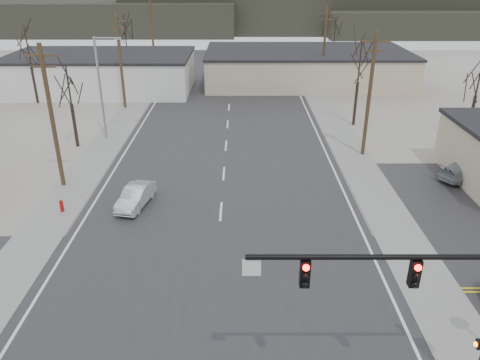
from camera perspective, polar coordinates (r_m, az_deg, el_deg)
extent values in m
plane|color=#B8B8B3|center=(23.52, -3.09, -13.35)|extent=(140.00, 140.00, 0.00)
cube|color=#29292C|center=(36.48, -1.94, 1.41)|extent=(18.00, 110.00, 0.05)
cube|color=#29292C|center=(23.51, -3.09, -13.31)|extent=(90.00, 10.00, 0.04)
cube|color=gray|center=(42.76, -16.11, 4.04)|extent=(3.00, 90.00, 0.06)
cube|color=gray|center=(42.15, 12.87, 4.09)|extent=(3.00, 90.00, 0.06)
cylinder|color=black|center=(15.45, 16.63, -8.99)|extent=(8.40, 0.18, 0.18)
cube|color=black|center=(16.15, 20.52, -10.55)|extent=(0.32, 0.30, 1.00)
cube|color=black|center=(15.30, 7.91, -11.15)|extent=(0.32, 0.30, 1.00)
sphere|color=#FF0C05|center=(15.85, 20.90, -9.95)|extent=(0.22, 0.22, 0.22)
sphere|color=#FF0C05|center=(14.98, 8.07, -10.54)|extent=(0.22, 0.22, 0.22)
cube|color=silver|center=(15.05, 1.42, -10.63)|extent=(0.60, 0.04, 0.60)
sphere|color=#FF5905|center=(18.95, 26.85, -17.44)|extent=(0.18, 0.18, 0.18)
cylinder|color=#A50C0C|center=(32.12, -20.89, -3.12)|extent=(0.24, 0.24, 0.70)
sphere|color=#A50C0C|center=(31.94, -21.00, -2.49)|extent=(0.24, 0.24, 0.24)
cube|color=silver|center=(62.19, -16.48, 12.35)|extent=(22.00, 12.00, 4.20)
cube|color=black|center=(61.78, -16.74, 14.38)|extent=(22.30, 12.30, 0.30)
cube|color=#C6AF97|center=(64.29, 8.06, 13.39)|extent=(26.00, 14.00, 4.00)
cube|color=black|center=(63.91, 8.17, 15.28)|extent=(26.30, 14.30, 0.30)
cylinder|color=#4E3D24|center=(34.35, -21.93, 6.94)|extent=(0.30, 0.30, 10.00)
cube|color=#4E3D24|center=(33.43, -23.09, 13.78)|extent=(2.20, 0.12, 0.12)
cube|color=#4E3D24|center=(33.55, -22.89, 12.62)|extent=(1.60, 0.12, 0.12)
cylinder|color=#4E3D24|center=(52.90, -14.35, 13.74)|extent=(0.30, 0.30, 10.00)
cube|color=#4E3D24|center=(52.30, -14.86, 18.25)|extent=(2.20, 0.12, 0.12)
cube|color=#4E3D24|center=(52.38, -14.77, 17.49)|extent=(1.60, 0.12, 0.12)
cylinder|color=#4E3D24|center=(72.22, -10.62, 16.89)|extent=(0.30, 0.30, 10.00)
cube|color=#4E3D24|center=(71.79, -10.90, 20.20)|extent=(2.20, 0.12, 0.12)
cube|color=#4E3D24|center=(71.84, -10.85, 19.65)|extent=(1.60, 0.12, 0.12)
cylinder|color=#4E3D24|center=(39.05, 15.48, 9.85)|extent=(0.30, 0.30, 10.00)
cube|color=#4E3D24|center=(38.24, 16.21, 15.92)|extent=(2.20, 0.12, 0.12)
cube|color=#4E3D24|center=(38.34, 16.08, 14.89)|extent=(1.60, 0.12, 0.12)
cylinder|color=#4E3D24|center=(60.10, 10.20, 15.37)|extent=(0.30, 0.30, 10.00)
cube|color=#4E3D24|center=(59.58, 10.52, 19.35)|extent=(2.20, 0.12, 0.12)
cube|color=#4E3D24|center=(59.65, 10.47, 18.68)|extent=(1.60, 0.12, 0.12)
cylinder|color=gray|center=(43.43, -16.65, 10.49)|extent=(0.20, 0.20, 9.00)
cylinder|color=gray|center=(42.35, -16.04, 16.31)|extent=(2.00, 0.12, 0.12)
cube|color=gray|center=(42.11, -14.67, 16.35)|extent=(0.60, 0.25, 0.18)
cylinder|color=#2D231B|center=(42.91, -19.50, 6.27)|extent=(0.28, 0.28, 3.75)
cylinder|color=#2D231B|center=(42.04, -20.15, 10.62)|extent=(0.14, 0.14, 3.75)
cylinder|color=#2D231B|center=(47.50, 13.89, 9.00)|extent=(0.28, 0.28, 4.25)
cylinder|color=#2D231B|center=(46.65, 14.38, 13.52)|extent=(0.14, 0.14, 4.25)
cylinder|color=#2D231B|center=(67.35, -13.46, 13.71)|extent=(0.28, 0.28, 4.50)
cylinder|color=#2D231B|center=(66.73, -13.82, 17.11)|extent=(0.14, 0.14, 4.50)
cylinder|color=#2D231B|center=(72.87, 11.25, 14.51)|extent=(0.28, 0.28, 4.00)
cylinder|color=#2D231B|center=(72.33, 11.50, 17.31)|extent=(0.14, 0.14, 4.00)
cylinder|color=#2D231B|center=(47.16, 26.33, 6.87)|extent=(0.28, 0.28, 4.00)
cylinder|color=#2D231B|center=(46.34, 27.17, 11.08)|extent=(0.14, 0.14, 4.00)
cylinder|color=#2D231B|center=(58.66, -23.77, 10.72)|extent=(0.28, 0.28, 4.50)
cylinder|color=#2D231B|center=(57.95, -24.47, 14.58)|extent=(0.14, 0.14, 4.50)
cube|color=#333026|center=(116.76, -19.07, 18.19)|extent=(70.00, 18.00, 7.00)
cube|color=#333026|center=(115.71, 7.26, 19.72)|extent=(80.00, 18.00, 9.00)
cube|color=#333026|center=(119.49, 25.26, 16.99)|extent=(60.00, 18.00, 5.50)
imported|color=#9FA5AA|center=(31.35, -12.63, -1.97)|extent=(2.16, 4.19, 1.31)
imported|color=black|center=(67.62, -0.25, 13.10)|extent=(3.14, 5.13, 1.39)
imported|color=black|center=(75.76, -0.87, 14.39)|extent=(2.40, 4.40, 1.42)
imported|color=gray|center=(38.22, 25.99, 1.02)|extent=(5.02, 3.74, 1.35)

